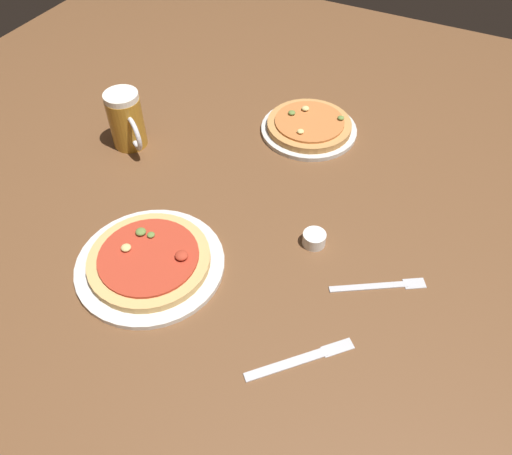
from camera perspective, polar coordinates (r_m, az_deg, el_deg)
The scene contains 7 objects.
ground_plane at distance 1.15m, azimuth 0.00°, elevation -1.18°, with size 2.40×2.40×0.03m, color brown.
pizza_plate_near at distance 1.09m, azimuth -11.80°, elevation -3.74°, with size 0.31×0.31×0.05m.
pizza_plate_far at distance 1.42m, azimuth 5.95°, elevation 11.17°, with size 0.26×0.26×0.05m.
beer_mug_dark at distance 1.37m, azimuth -14.28°, elevation 11.51°, with size 0.13×0.11×0.15m.
ramekin_butter at distance 1.12m, azimuth 6.53°, elevation -1.26°, with size 0.05×0.05×0.03m, color white.
fork_left at distance 1.08m, azimuth 13.74°, elevation -6.32°, with size 0.18×0.12×0.01m.
knife_right at distance 0.96m, azimuth 5.02°, elevation -14.47°, with size 0.16×0.17×0.01m.
Camera 1 is at (0.34, -0.68, 0.85)m, focal length 35.76 mm.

